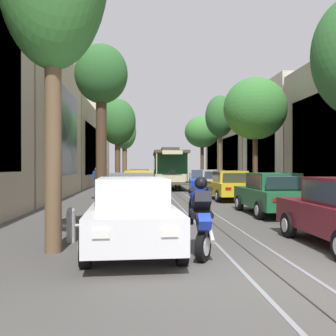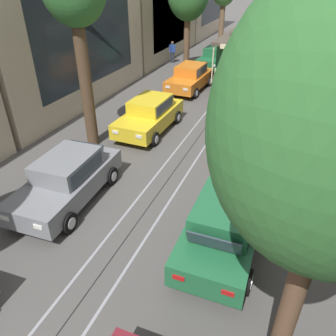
{
  "view_description": "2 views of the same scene",
  "coord_description": "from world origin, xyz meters",
  "px_view_note": "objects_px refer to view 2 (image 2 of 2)",
  "views": [
    {
      "loc": [
        -2.28,
        -6.06,
        1.84
      ],
      "look_at": [
        -0.5,
        19.81,
        1.71
      ],
      "focal_mm": 41.21,
      "sensor_mm": 36.0,
      "label": 1
    },
    {
      "loc": [
        3.68,
        1.45,
        6.63
      ],
      "look_at": [
        0.0,
        10.74,
        0.52
      ],
      "focal_mm": 34.7,
      "sensor_mm": 36.0,
      "label": 2
    }
  ],
  "objects_px": {
    "parked_car_grey_second_left": "(67,179)",
    "cable_car_trolley": "(246,51)",
    "parked_car_yellow_mid_left": "(150,115)",
    "parked_car_orange_fourth_left": "(190,78)",
    "pedestrian_on_right_pavement": "(172,51)",
    "parked_car_green_fifth_left": "(215,58)",
    "parked_car_green_second_right": "(224,223)",
    "parked_car_yellow_mid_right": "(254,130)",
    "parked_car_silver_fourth_right": "(272,90)",
    "street_tree_kerb_right_second": "(328,15)"
  },
  "relations": [
    {
      "from": "parked_car_yellow_mid_left",
      "to": "street_tree_kerb_right_second",
      "type": "xyz_separation_m",
      "value": [
        6.75,
        1.57,
        4.38
      ]
    },
    {
      "from": "parked_car_yellow_mid_left",
      "to": "parked_car_green_fifth_left",
      "type": "bearing_deg",
      "value": 90.33
    },
    {
      "from": "parked_car_orange_fourth_left",
      "to": "parked_car_green_fifth_left",
      "type": "xyz_separation_m",
      "value": [
        0.1,
        5.94,
        0.0
      ]
    },
    {
      "from": "parked_car_orange_fourth_left",
      "to": "parked_car_yellow_mid_right",
      "type": "bearing_deg",
      "value": -52.29
    },
    {
      "from": "parked_car_yellow_mid_left",
      "to": "parked_car_green_fifth_left",
      "type": "xyz_separation_m",
      "value": [
        -0.07,
        12.52,
        0.0
      ]
    },
    {
      "from": "parked_car_green_fifth_left",
      "to": "parked_car_green_second_right",
      "type": "height_order",
      "value": "same"
    },
    {
      "from": "parked_car_yellow_mid_right",
      "to": "street_tree_kerb_right_second",
      "type": "bearing_deg",
      "value": 38.88
    },
    {
      "from": "cable_car_trolley",
      "to": "parked_car_yellow_mid_left",
      "type": "bearing_deg",
      "value": -101.9
    },
    {
      "from": "street_tree_kerb_right_second",
      "to": "parked_car_green_second_right",
      "type": "bearing_deg",
      "value": -102.34
    },
    {
      "from": "parked_car_green_fifth_left",
      "to": "parked_car_yellow_mid_right",
      "type": "distance_m",
      "value": 13.42
    },
    {
      "from": "street_tree_kerb_right_second",
      "to": "pedestrian_on_right_pavement",
      "type": "relative_size",
      "value": 4.13
    },
    {
      "from": "parked_car_green_fifth_left",
      "to": "street_tree_kerb_right_second",
      "type": "bearing_deg",
      "value": -58.07
    },
    {
      "from": "parked_car_orange_fourth_left",
      "to": "parked_car_silver_fourth_right",
      "type": "height_order",
      "value": "same"
    },
    {
      "from": "parked_car_yellow_mid_left",
      "to": "parked_car_orange_fourth_left",
      "type": "xyz_separation_m",
      "value": [
        -0.18,
        6.58,
        0.0
      ]
    },
    {
      "from": "parked_car_yellow_mid_left",
      "to": "parked_car_green_second_right",
      "type": "distance_m",
      "value": 8.03
    },
    {
      "from": "parked_car_silver_fourth_right",
      "to": "cable_car_trolley",
      "type": "distance_m",
      "value": 6.05
    },
    {
      "from": "parked_car_grey_second_left",
      "to": "cable_car_trolley",
      "type": "distance_m",
      "value": 17.64
    },
    {
      "from": "parked_car_green_fifth_left",
      "to": "parked_car_yellow_mid_left",
      "type": "bearing_deg",
      "value": -89.67
    },
    {
      "from": "parked_car_green_fifth_left",
      "to": "pedestrian_on_right_pavement",
      "type": "xyz_separation_m",
      "value": [
        -3.72,
        0.38,
        0.16
      ]
    },
    {
      "from": "cable_car_trolley",
      "to": "parked_car_orange_fourth_left",
      "type": "bearing_deg",
      "value": -118.11
    },
    {
      "from": "parked_car_yellow_mid_left",
      "to": "parked_car_green_fifth_left",
      "type": "height_order",
      "value": "same"
    },
    {
      "from": "parked_car_yellow_mid_left",
      "to": "pedestrian_on_right_pavement",
      "type": "bearing_deg",
      "value": 106.38
    },
    {
      "from": "parked_car_yellow_mid_right",
      "to": "parked_car_silver_fourth_right",
      "type": "relative_size",
      "value": 1.0
    },
    {
      "from": "parked_car_grey_second_left",
      "to": "pedestrian_on_right_pavement",
      "type": "height_order",
      "value": "pedestrian_on_right_pavement"
    },
    {
      "from": "parked_car_green_second_right",
      "to": "parked_car_green_fifth_left",
      "type": "bearing_deg",
      "value": 105.24
    },
    {
      "from": "parked_car_yellow_mid_left",
      "to": "parked_car_orange_fourth_left",
      "type": "height_order",
      "value": "same"
    },
    {
      "from": "parked_car_orange_fourth_left",
      "to": "parked_car_yellow_mid_right",
      "type": "xyz_separation_m",
      "value": [
        5.05,
        -6.53,
        0.0
      ]
    },
    {
      "from": "parked_car_green_second_right",
      "to": "parked_car_yellow_mid_right",
      "type": "xyz_separation_m",
      "value": [
        -0.17,
        6.3,
        0.0
      ]
    },
    {
      "from": "parked_car_yellow_mid_left",
      "to": "parked_car_yellow_mid_right",
      "type": "height_order",
      "value": "same"
    },
    {
      "from": "parked_car_grey_second_left",
      "to": "parked_car_green_fifth_left",
      "type": "bearing_deg",
      "value": 89.53
    },
    {
      "from": "parked_car_orange_fourth_left",
      "to": "pedestrian_on_right_pavement",
      "type": "xyz_separation_m",
      "value": [
        -3.62,
        6.32,
        0.16
      ]
    },
    {
      "from": "parked_car_silver_fourth_right",
      "to": "street_tree_kerb_right_second",
      "type": "distance_m",
      "value": 6.48
    },
    {
      "from": "parked_car_grey_second_left",
      "to": "parked_car_green_second_right",
      "type": "xyz_separation_m",
      "value": [
        5.27,
        -0.24,
        0.0
      ]
    },
    {
      "from": "parked_car_green_second_right",
      "to": "pedestrian_on_right_pavement",
      "type": "relative_size",
      "value": 2.57
    },
    {
      "from": "parked_car_orange_fourth_left",
      "to": "cable_car_trolley",
      "type": "height_order",
      "value": "cable_car_trolley"
    },
    {
      "from": "parked_car_yellow_mid_left",
      "to": "parked_car_silver_fourth_right",
      "type": "distance_m",
      "value": 7.75
    },
    {
      "from": "parked_car_green_second_right",
      "to": "parked_car_silver_fourth_right",
      "type": "height_order",
      "value": "same"
    },
    {
      "from": "parked_car_grey_second_left",
      "to": "parked_car_green_fifth_left",
      "type": "height_order",
      "value": "same"
    },
    {
      "from": "parked_car_green_fifth_left",
      "to": "pedestrian_on_right_pavement",
      "type": "bearing_deg",
      "value": 174.22
    },
    {
      "from": "parked_car_silver_fourth_right",
      "to": "pedestrian_on_right_pavement",
      "type": "height_order",
      "value": "pedestrian_on_right_pavement"
    },
    {
      "from": "pedestrian_on_right_pavement",
      "to": "parked_car_green_fifth_left",
      "type": "bearing_deg",
      "value": -5.78
    },
    {
      "from": "parked_car_silver_fourth_right",
      "to": "street_tree_kerb_right_second",
      "type": "relative_size",
      "value": 0.62
    },
    {
      "from": "parked_car_grey_second_left",
      "to": "parked_car_silver_fourth_right",
      "type": "bearing_deg",
      "value": 66.74
    },
    {
      "from": "parked_car_yellow_mid_left",
      "to": "parked_car_silver_fourth_right",
      "type": "bearing_deg",
      "value": 50.5
    },
    {
      "from": "parked_car_yellow_mid_left",
      "to": "pedestrian_on_right_pavement",
      "type": "distance_m",
      "value": 13.44
    },
    {
      "from": "parked_car_yellow_mid_right",
      "to": "street_tree_kerb_right_second",
      "type": "height_order",
      "value": "street_tree_kerb_right_second"
    },
    {
      "from": "street_tree_kerb_right_second",
      "to": "pedestrian_on_right_pavement",
      "type": "bearing_deg",
      "value": 132.94
    },
    {
      "from": "parked_car_green_fifth_left",
      "to": "pedestrian_on_right_pavement",
      "type": "height_order",
      "value": "pedestrian_on_right_pavement"
    },
    {
      "from": "parked_car_orange_fourth_left",
      "to": "pedestrian_on_right_pavement",
      "type": "relative_size",
      "value": 2.6
    },
    {
      "from": "parked_car_yellow_mid_right",
      "to": "parked_car_yellow_mid_left",
      "type": "bearing_deg",
      "value": -179.42
    }
  ]
}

